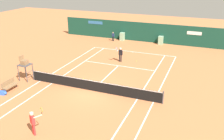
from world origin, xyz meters
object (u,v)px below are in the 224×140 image
object	(u,v)px
umpire_chair	(25,64)
player_on_baseline	(120,53)
equipment_bag	(1,93)
tennis_ball_mid_court	(83,79)
player_near_side	(33,121)
player_bench	(9,85)
ball_kid_right_post	(113,36)
tennis_ball_near_service_line	(148,80)
tennis_ball_by_sideline	(137,61)

from	to	relation	value
umpire_chair	player_on_baseline	world-z (taller)	umpire_chair
equipment_bag	umpire_chair	bearing A→B (deg)	91.27
equipment_bag	tennis_ball_mid_court	xyz separation A→B (m)	(4.77, 5.32, -0.13)
umpire_chair	player_near_side	size ratio (longest dim) A/B	1.28
player_bench	ball_kid_right_post	size ratio (longest dim) A/B	1.11
player_on_baseline	ball_kid_right_post	bearing A→B (deg)	-58.00
umpire_chair	player_bench	distance (m)	2.50
equipment_bag	player_on_baseline	xyz separation A→B (m)	(6.33, 11.08, 0.81)
player_on_baseline	umpire_chair	bearing A→B (deg)	56.22
player_bench	player_near_side	world-z (taller)	player_near_side
player_near_side	tennis_ball_near_service_line	bearing A→B (deg)	94.94
player_on_baseline	player_near_side	bearing A→B (deg)	93.81
equipment_bag	player_near_side	size ratio (longest dim) A/B	0.56
ball_kid_right_post	tennis_ball_mid_court	xyz separation A→B (m)	(2.41, -13.67, -0.72)
ball_kid_right_post	tennis_ball_near_service_line	xyz separation A→B (m)	(8.16, -11.77, -0.72)
equipment_bag	tennis_ball_by_sideline	bearing A→B (deg)	56.04
player_on_baseline	ball_kid_right_post	world-z (taller)	player_on_baseline
player_bench	player_near_side	size ratio (longest dim) A/B	0.79
player_bench	tennis_ball_near_service_line	world-z (taller)	player_bench
equipment_bag	player_on_baseline	world-z (taller)	player_on_baseline
player_on_baseline	player_near_side	world-z (taller)	player_on_baseline
tennis_ball_near_service_line	tennis_ball_mid_court	bearing A→B (deg)	-161.73
equipment_bag	tennis_ball_near_service_line	bearing A→B (deg)	34.46
player_bench	ball_kid_right_post	xyz separation A→B (m)	(2.28, 18.06, 0.24)
player_on_baseline	player_near_side	distance (m)	14.42
player_near_side	tennis_ball_near_service_line	distance (m)	11.53
ball_kid_right_post	tennis_ball_near_service_line	distance (m)	14.34
tennis_ball_mid_court	tennis_ball_by_sideline	xyz separation A→B (m)	(3.24, 6.57, 0.00)
player_bench	tennis_ball_near_service_line	size ratio (longest dim) A/B	21.21
tennis_ball_near_service_line	tennis_ball_by_sideline	size ratio (longest dim) A/B	1.00
tennis_ball_mid_court	player_on_baseline	bearing A→B (deg)	74.83
tennis_ball_near_service_line	tennis_ball_by_sideline	world-z (taller)	same
player_on_baseline	ball_kid_right_post	size ratio (longest dim) A/B	1.40
ball_kid_right_post	tennis_ball_by_sideline	world-z (taller)	ball_kid_right_post
equipment_bag	tennis_ball_near_service_line	xyz separation A→B (m)	(10.52, 7.22, -0.13)
player_near_side	player_bench	bearing A→B (deg)	172.38
tennis_ball_by_sideline	tennis_ball_near_service_line	bearing A→B (deg)	-61.81
tennis_ball_by_sideline	ball_kid_right_post	bearing A→B (deg)	128.56
equipment_bag	ball_kid_right_post	distance (m)	19.14
umpire_chair	ball_kid_right_post	world-z (taller)	umpire_chair
player_on_baseline	ball_kid_right_post	xyz separation A→B (m)	(-3.98, 7.90, -0.22)
equipment_bag	tennis_ball_mid_court	distance (m)	7.15
player_near_side	equipment_bag	bearing A→B (deg)	179.05
tennis_ball_near_service_line	ball_kid_right_post	bearing A→B (deg)	124.74
umpire_chair	player_on_baseline	size ratio (longest dim) A/B	1.28
umpire_chair	ball_kid_right_post	distance (m)	16.00
tennis_ball_near_service_line	player_near_side	bearing A→B (deg)	-113.33
umpire_chair	player_bench	xyz separation A→B (m)	(0.15, -2.27, -1.05)
player_bench	player_on_baseline	bearing A→B (deg)	148.38
tennis_ball_mid_court	tennis_ball_by_sideline	distance (m)	7.33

